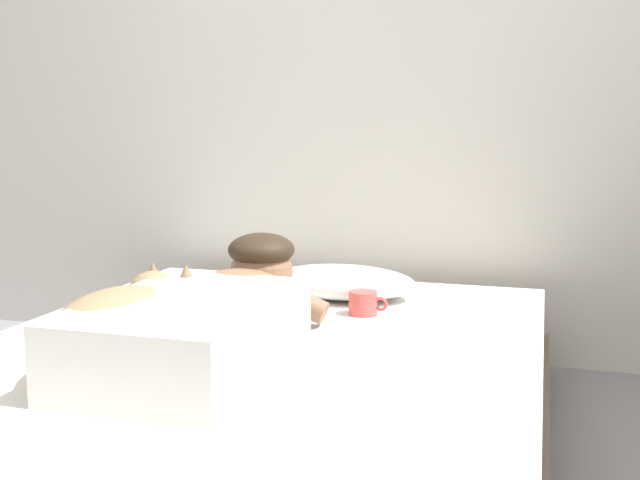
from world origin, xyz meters
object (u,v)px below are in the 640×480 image
cell_phone (173,323)px  bed (254,405)px  dog (121,325)px  person_lying (212,315)px  coffee_cup (363,303)px  pillow (341,282)px

cell_phone → bed: bearing=-23.8°
dog → cell_phone: (-0.07, 0.39, -0.10)m
person_lying → coffee_cup: (0.28, 0.53, -0.07)m
bed → coffee_cup: (0.21, 0.42, 0.20)m
cell_phone → person_lying: bearing=-45.6°
cell_phone → dog: bearing=-80.5°
pillow → cell_phone: (-0.39, -0.49, -0.05)m
coffee_cup → cell_phone: coffee_cup is taller
pillow → cell_phone: 0.63m
bed → cell_phone: 0.38m
pillow → bed: bearing=-96.9°
person_lying → cell_phone: person_lying is taller
bed → cell_phone: size_ratio=14.19×
bed → dog: dog is taller
person_lying → coffee_cup: bearing=62.3°
bed → pillow: (0.08, 0.63, 0.22)m
person_lying → cell_phone: size_ratio=6.57×
pillow → dog: (-0.32, -0.88, 0.05)m
bed → pillow: bearing=83.1°
dog → cell_phone: 0.41m
bed → person_lying: person_lying is taller
pillow → person_lying: 0.76m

